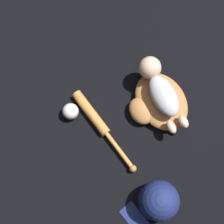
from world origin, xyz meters
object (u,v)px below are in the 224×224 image
at_px(baseball_bat, 97,121).
at_px(baby_figure, 159,87).
at_px(baseball_glove, 158,103).
at_px(baseball_cap, 158,201).
at_px(baseball, 71,111).

bearing_deg(baseball_bat, baby_figure, -70.71).
height_order(baseball_glove, baseball_cap, baseball_cap).
distance_m(baseball_bat, baseball_cap, 0.46).
distance_m(baseball_glove, baby_figure, 0.09).
distance_m(baby_figure, baseball, 0.43).
xyz_separation_m(baby_figure, baseball_bat, (-0.11, 0.30, -0.09)).
bearing_deg(baby_figure, baseball_bat, 109.29).
bearing_deg(baseball_bat, baseball, 65.09).
relative_size(baseball_glove, baseball_bat, 0.88).
bearing_deg(baseball_glove, baseball_cap, 171.26).
bearing_deg(baby_figure, baseball_glove, 176.15).
height_order(baby_figure, baseball_bat, baby_figure).
bearing_deg(baseball_bat, baseball_cap, -149.62).
height_order(baseball_bat, baseball, baseball).
distance_m(baseball_glove, baseball, 0.42).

